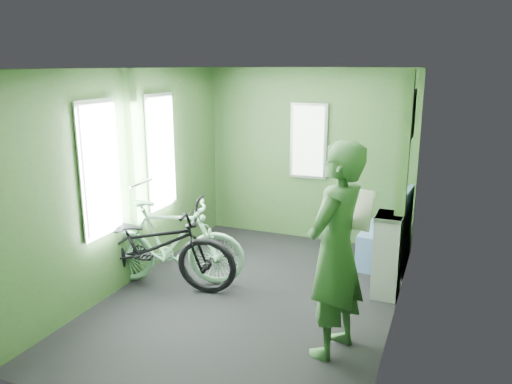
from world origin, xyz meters
TOP-DOWN VIEW (x-y plane):
  - room at (-0.04, 0.04)m, footprint 4.00×4.02m
  - bicycle_black at (-1.08, -0.20)m, footprint 1.96×1.04m
  - bicycle_mint at (-0.94, -0.04)m, footprint 1.70×1.02m
  - passenger at (0.99, -0.66)m, footprint 0.59×0.75m
  - waste_box at (1.26, 0.58)m, footprint 0.26×0.36m
  - bench_seat at (1.14, 1.45)m, footprint 0.54×0.89m

SIDE VIEW (x-z plane):
  - bicycle_black at x=-1.08m, z-range -0.52..0.52m
  - bicycle_mint at x=-0.94m, z-range -0.51..0.51m
  - bench_seat at x=1.14m, z-range -0.18..0.72m
  - waste_box at x=1.26m, z-range 0.00..0.87m
  - passenger at x=0.99m, z-range 0.00..1.78m
  - room at x=-0.04m, z-range 0.28..2.59m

